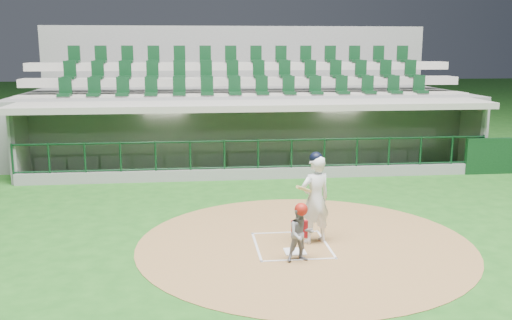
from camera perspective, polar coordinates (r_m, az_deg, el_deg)
The scene contains 8 objects.
ground at distance 12.56m, azimuth 3.35°, elevation -8.11°, with size 120.00×120.00×0.00m, color #194E16.
dirt_circle at distance 12.43m, azimuth 4.88°, elevation -8.32°, with size 7.20×7.20×0.01m, color brown.
home_plate at distance 11.91m, azimuth 3.92°, elevation -9.12°, with size 0.43×0.43×0.02m, color white.
batter_box_chalk at distance 12.28m, azimuth 3.59°, elevation -8.49°, with size 1.55×1.80×0.01m.
dugout_structure at distance 19.88m, azimuth 0.28°, elevation 2.02°, with size 16.40×3.70×3.00m.
seating_deck at distance 22.84m, azimuth -1.20°, elevation 4.40°, with size 17.00×6.72×5.15m.
batter at distance 12.23m, azimuth 5.93°, elevation -3.80°, with size 0.94×0.98×1.99m.
catcher at distance 11.26m, azimuth 4.50°, elevation -7.23°, with size 0.60×0.50×1.19m.
Camera 1 is at (-2.03, -11.68, 4.17)m, focal length 40.00 mm.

